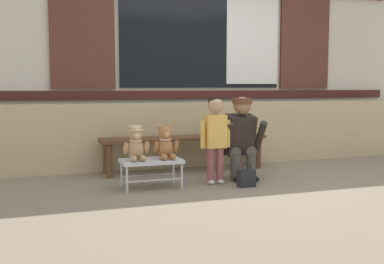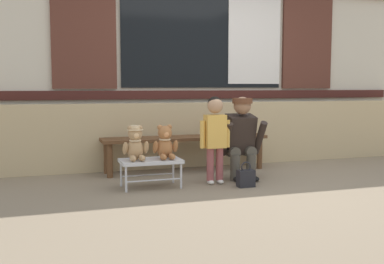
% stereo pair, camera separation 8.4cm
% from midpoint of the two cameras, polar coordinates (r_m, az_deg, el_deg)
% --- Properties ---
extents(ground_plane, '(60.00, 60.00, 0.00)m').
position_cam_midpoint_polar(ground_plane, '(5.09, 8.10, -6.49)').
color(ground_plane, '#84725B').
extents(brick_low_wall, '(6.70, 0.25, 0.85)m').
position_cam_midpoint_polar(brick_low_wall, '(6.31, 2.22, -0.18)').
color(brick_low_wall, tan).
rests_on(brick_low_wall, ground).
extents(shop_facade, '(6.84, 0.26, 3.37)m').
position_cam_midpoint_polar(shop_facade, '(6.79, 0.68, 10.99)').
color(shop_facade, beige).
rests_on(shop_facade, ground).
extents(wooden_bench_long, '(2.10, 0.40, 0.44)m').
position_cam_midpoint_polar(wooden_bench_long, '(5.79, -1.34, -1.21)').
color(wooden_bench_long, brown).
rests_on(wooden_bench_long, ground).
extents(small_display_bench, '(0.64, 0.36, 0.30)m').
position_cam_midpoint_polar(small_display_bench, '(4.88, -5.56, -3.80)').
color(small_display_bench, silver).
rests_on(small_display_bench, ground).
extents(teddy_bear_with_hat, '(0.28, 0.27, 0.36)m').
position_cam_midpoint_polar(teddy_bear_with_hat, '(4.82, -7.44, -1.46)').
color(teddy_bear_with_hat, tan).
rests_on(teddy_bear_with_hat, small_display_bench).
extents(teddy_bear_plain, '(0.28, 0.26, 0.36)m').
position_cam_midpoint_polar(teddy_bear_plain, '(4.89, -3.77, -1.42)').
color(teddy_bear_plain, '#A86B3D').
rests_on(teddy_bear_plain, small_display_bench).
extents(child_standing, '(0.35, 0.18, 0.96)m').
position_cam_midpoint_polar(child_standing, '(5.01, 2.43, 0.23)').
color(child_standing, '#994C4C').
rests_on(child_standing, ground).
extents(adult_crouching, '(0.50, 0.49, 0.95)m').
position_cam_midpoint_polar(adult_crouching, '(5.32, 5.65, -0.69)').
color(adult_crouching, '#4C473D').
rests_on(adult_crouching, ground).
extents(handbag_on_ground, '(0.18, 0.11, 0.27)m').
position_cam_midpoint_polar(handbag_on_ground, '(4.96, 6.26, -5.66)').
color(handbag_on_ground, '#232328').
rests_on(handbag_on_ground, ground).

